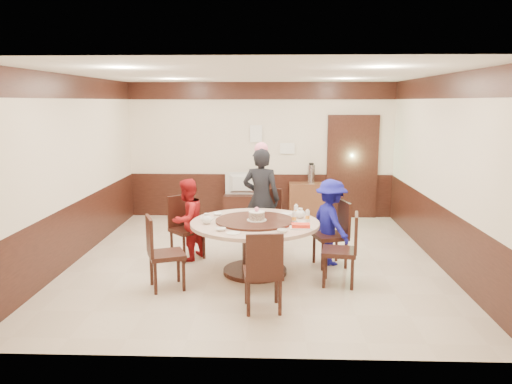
{
  "coord_description": "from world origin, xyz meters",
  "views": [
    {
      "loc": [
        0.27,
        -7.39,
        2.41
      ],
      "look_at": [
        0.01,
        -0.2,
        1.1
      ],
      "focal_mm": 35.0,
      "sensor_mm": 36.0,
      "label": 1
    }
  ],
  "objects_px": {
    "person_red": "(187,220)",
    "television": "(244,184)",
    "tv_stand": "(244,207)",
    "thermos": "(311,174)",
    "person_blue": "(331,222)",
    "birthday_cake": "(257,216)",
    "person_standing": "(261,199)",
    "side_cabinet": "(309,201)",
    "shrimp_platter": "(301,226)",
    "banquet_table": "(255,237)"
  },
  "relations": [
    {
      "from": "person_blue",
      "to": "birthday_cake",
      "type": "height_order",
      "value": "person_blue"
    },
    {
      "from": "television",
      "to": "tv_stand",
      "type": "bearing_deg",
      "value": 180.0
    },
    {
      "from": "person_blue",
      "to": "birthday_cake",
      "type": "distance_m",
      "value": 1.22
    },
    {
      "from": "banquet_table",
      "to": "tv_stand",
      "type": "height_order",
      "value": "banquet_table"
    },
    {
      "from": "person_red",
      "to": "birthday_cake",
      "type": "bearing_deg",
      "value": 88.21
    },
    {
      "from": "thermos",
      "to": "tv_stand",
      "type": "bearing_deg",
      "value": -178.75
    },
    {
      "from": "banquet_table",
      "to": "thermos",
      "type": "bearing_deg",
      "value": 73.09
    },
    {
      "from": "banquet_table",
      "to": "television",
      "type": "relative_size",
      "value": 2.26
    },
    {
      "from": "person_red",
      "to": "thermos",
      "type": "bearing_deg",
      "value": 171.47
    },
    {
      "from": "birthday_cake",
      "to": "television",
      "type": "height_order",
      "value": "birthday_cake"
    },
    {
      "from": "person_standing",
      "to": "thermos",
      "type": "height_order",
      "value": "person_standing"
    },
    {
      "from": "tv_stand",
      "to": "birthday_cake",
      "type": "bearing_deg",
      "value": -83.72
    },
    {
      "from": "television",
      "to": "person_red",
      "type": "bearing_deg",
      "value": 75.05
    },
    {
      "from": "shrimp_platter",
      "to": "television",
      "type": "xyz_separation_m",
      "value": [
        -0.97,
        3.71,
        -0.05
      ]
    },
    {
      "from": "television",
      "to": "thermos",
      "type": "height_order",
      "value": "thermos"
    },
    {
      "from": "banquet_table",
      "to": "person_red",
      "type": "xyz_separation_m",
      "value": [
        -1.06,
        0.58,
        0.1
      ]
    },
    {
      "from": "shrimp_platter",
      "to": "person_standing",
      "type": "bearing_deg",
      "value": 110.01
    },
    {
      "from": "person_red",
      "to": "television",
      "type": "distance_m",
      "value": 2.86
    },
    {
      "from": "banquet_table",
      "to": "thermos",
      "type": "distance_m",
      "value": 3.56
    },
    {
      "from": "person_blue",
      "to": "tv_stand",
      "type": "height_order",
      "value": "person_blue"
    },
    {
      "from": "tv_stand",
      "to": "television",
      "type": "xyz_separation_m",
      "value": [
        0.0,
        0.0,
        0.48
      ]
    },
    {
      "from": "shrimp_platter",
      "to": "birthday_cake",
      "type": "bearing_deg",
      "value": 152.54
    },
    {
      "from": "birthday_cake",
      "to": "banquet_table",
      "type": "bearing_deg",
      "value": 119.63
    },
    {
      "from": "birthday_cake",
      "to": "person_standing",
      "type": "bearing_deg",
      "value": 88.61
    },
    {
      "from": "birthday_cake",
      "to": "side_cabinet",
      "type": "relative_size",
      "value": 0.34
    },
    {
      "from": "birthday_cake",
      "to": "tv_stand",
      "type": "relative_size",
      "value": 0.32
    },
    {
      "from": "shrimp_platter",
      "to": "side_cabinet",
      "type": "xyz_separation_m",
      "value": [
        0.36,
        3.74,
        -0.4
      ]
    },
    {
      "from": "television",
      "to": "thermos",
      "type": "bearing_deg",
      "value": -179.33
    },
    {
      "from": "tv_stand",
      "to": "thermos",
      "type": "distance_m",
      "value": 1.54
    },
    {
      "from": "television",
      "to": "shrimp_platter",
      "type": "bearing_deg",
      "value": 104.08
    },
    {
      "from": "banquet_table",
      "to": "tv_stand",
      "type": "relative_size",
      "value": 2.12
    },
    {
      "from": "tv_stand",
      "to": "shrimp_platter",
      "type": "bearing_deg",
      "value": -75.35
    },
    {
      "from": "person_blue",
      "to": "person_red",
      "type": "bearing_deg",
      "value": 62.51
    },
    {
      "from": "banquet_table",
      "to": "person_standing",
      "type": "relative_size",
      "value": 1.08
    },
    {
      "from": "television",
      "to": "person_blue",
      "type": "bearing_deg",
      "value": 116.25
    },
    {
      "from": "side_cabinet",
      "to": "person_standing",
      "type": "bearing_deg",
      "value": -113.03
    },
    {
      "from": "person_red",
      "to": "thermos",
      "type": "distance_m",
      "value": 3.51
    },
    {
      "from": "banquet_table",
      "to": "person_standing",
      "type": "bearing_deg",
      "value": 87.32
    },
    {
      "from": "banquet_table",
      "to": "television",
      "type": "distance_m",
      "value": 3.37
    },
    {
      "from": "person_standing",
      "to": "tv_stand",
      "type": "relative_size",
      "value": 1.97
    },
    {
      "from": "shrimp_platter",
      "to": "television",
      "type": "distance_m",
      "value": 3.83
    },
    {
      "from": "television",
      "to": "birthday_cake",
      "type": "bearing_deg",
      "value": 95.7
    },
    {
      "from": "shrimp_platter",
      "to": "tv_stand",
      "type": "xyz_separation_m",
      "value": [
        -0.97,
        3.71,
        -0.53
      ]
    },
    {
      "from": "side_cabinet",
      "to": "shrimp_platter",
      "type": "bearing_deg",
      "value": -95.55
    },
    {
      "from": "person_blue",
      "to": "tv_stand",
      "type": "distance_m",
      "value": 3.26
    },
    {
      "from": "person_standing",
      "to": "side_cabinet",
      "type": "xyz_separation_m",
      "value": [
        0.93,
        2.18,
        -0.46
      ]
    },
    {
      "from": "person_standing",
      "to": "tv_stand",
      "type": "height_order",
      "value": "person_standing"
    },
    {
      "from": "person_red",
      "to": "banquet_table",
      "type": "bearing_deg",
      "value": 89.46
    },
    {
      "from": "side_cabinet",
      "to": "thermos",
      "type": "bearing_deg",
      "value": 0.0
    },
    {
      "from": "person_red",
      "to": "television",
      "type": "xyz_separation_m",
      "value": [
        0.71,
        2.77,
        0.1
      ]
    }
  ]
}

